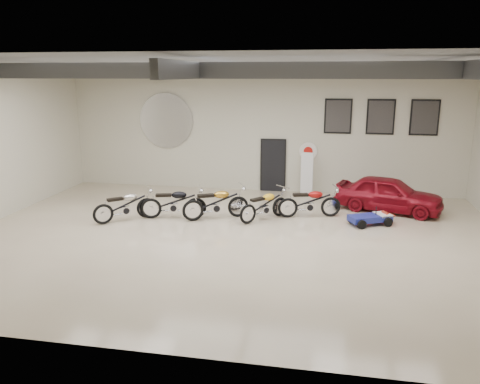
% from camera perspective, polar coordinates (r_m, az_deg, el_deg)
% --- Properties ---
extents(floor, '(16.00, 12.00, 0.01)m').
position_cam_1_polar(floor, '(13.82, -0.91, -5.62)').
color(floor, beige).
rests_on(floor, ground).
extents(ceiling, '(16.00, 12.00, 0.01)m').
position_cam_1_polar(ceiling, '(13.02, -0.99, 15.57)').
color(ceiling, slate).
rests_on(ceiling, back_wall).
extents(back_wall, '(16.00, 0.02, 5.00)m').
position_cam_1_polar(back_wall, '(19.05, 2.64, 7.57)').
color(back_wall, beige).
rests_on(back_wall, floor).
extents(ceiling_beams, '(15.80, 11.80, 0.32)m').
position_cam_1_polar(ceiling_beams, '(13.01, -0.99, 14.47)').
color(ceiling_beams, slate).
rests_on(ceiling_beams, ceiling).
extents(door, '(0.92, 0.08, 2.10)m').
position_cam_1_polar(door, '(19.16, 4.05, 3.20)').
color(door, black).
rests_on(door, back_wall).
extents(logo_plaque, '(2.30, 0.06, 1.16)m').
position_cam_1_polar(logo_plaque, '(19.91, -8.98, 8.56)').
color(logo_plaque, silver).
rests_on(logo_plaque, back_wall).
extents(poster_left, '(1.05, 0.08, 1.35)m').
position_cam_1_polar(poster_left, '(18.78, 11.86, 9.03)').
color(poster_left, black).
rests_on(poster_left, back_wall).
extents(poster_mid, '(1.05, 0.08, 1.35)m').
position_cam_1_polar(poster_mid, '(18.89, 16.77, 8.76)').
color(poster_mid, black).
rests_on(poster_mid, back_wall).
extents(poster_right, '(1.05, 0.08, 1.35)m').
position_cam_1_polar(poster_right, '(19.13, 21.58, 8.44)').
color(poster_right, black).
rests_on(poster_right, back_wall).
extents(oil_sign, '(0.72, 0.10, 0.72)m').
position_cam_1_polar(oil_sign, '(18.95, 8.31, 4.96)').
color(oil_sign, white).
rests_on(oil_sign, back_wall).
extents(banner_stand, '(0.51, 0.28, 1.77)m').
position_cam_1_polar(banner_stand, '(18.65, 8.15, 2.27)').
color(banner_stand, white).
rests_on(banner_stand, floor).
extents(motorcycle_silver, '(1.96, 1.86, 1.07)m').
position_cam_1_polar(motorcycle_silver, '(15.72, -13.85, -1.54)').
color(motorcycle_silver, silver).
rests_on(motorcycle_silver, floor).
extents(motorcycle_black, '(2.23, 1.16, 1.11)m').
position_cam_1_polar(motorcycle_black, '(15.71, -8.11, -1.22)').
color(motorcycle_black, silver).
rests_on(motorcycle_black, floor).
extents(motorcycle_gold, '(2.27, 1.62, 1.15)m').
position_cam_1_polar(motorcycle_gold, '(15.47, -2.97, -1.25)').
color(motorcycle_gold, silver).
rests_on(motorcycle_gold, floor).
extents(motorcycle_yellow, '(1.78, 1.92, 1.04)m').
position_cam_1_polar(motorcycle_yellow, '(15.39, 2.99, -1.54)').
color(motorcycle_yellow, silver).
rests_on(motorcycle_yellow, floor).
extents(motorcycle_red, '(2.19, 1.18, 1.09)m').
position_cam_1_polar(motorcycle_red, '(15.82, 8.48, -1.15)').
color(motorcycle_red, silver).
rests_on(motorcycle_red, floor).
extents(go_kart, '(1.81, 1.39, 0.60)m').
position_cam_1_polar(go_kart, '(15.55, 16.02, -2.77)').
color(go_kart, navy).
rests_on(go_kart, floor).
extents(vintage_car, '(2.49, 3.90, 1.24)m').
position_cam_1_polar(vintage_car, '(17.15, 17.67, -0.22)').
color(vintage_car, maroon).
rests_on(vintage_car, floor).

